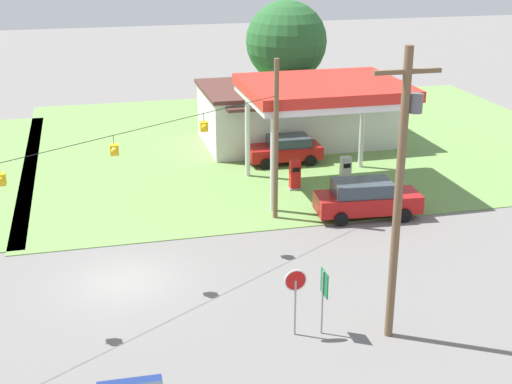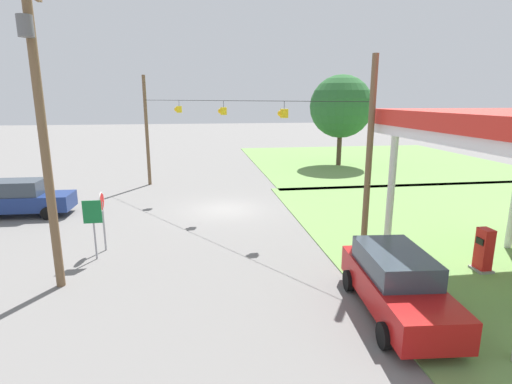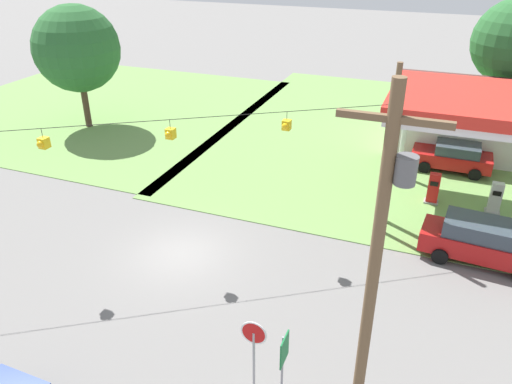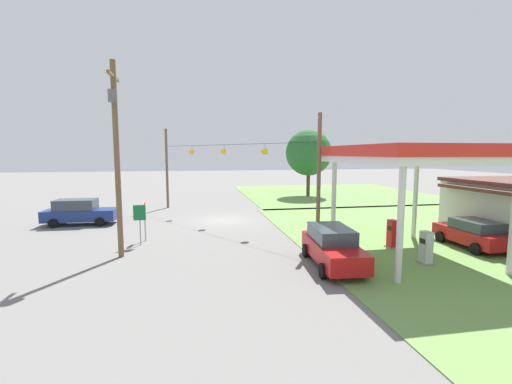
{
  "view_description": "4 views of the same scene",
  "coord_description": "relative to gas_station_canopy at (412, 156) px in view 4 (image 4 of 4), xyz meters",
  "views": [
    {
      "loc": [
        -0.94,
        -26.01,
        13.28
      ],
      "look_at": [
        5.71,
        1.03,
        2.96
      ],
      "focal_mm": 50.0,
      "sensor_mm": 36.0,
      "label": 1
    },
    {
      "loc": [
        21.97,
        -1.51,
        6.2
      ],
      "look_at": [
        4.94,
        1.03,
        2.14
      ],
      "focal_mm": 28.0,
      "sensor_mm": 36.0,
      "label": 2
    },
    {
      "loc": [
        9.47,
        -15.48,
        12.31
      ],
      "look_at": [
        1.92,
        4.05,
        1.4
      ],
      "focal_mm": 35.0,
      "sensor_mm": 36.0,
      "label": 3
    },
    {
      "loc": [
        27.13,
        -2.37,
        5.42
      ],
      "look_at": [
        3.3,
        1.96,
        2.66
      ],
      "focal_mm": 24.0,
      "sensor_mm": 36.0,
      "label": 4
    }
  ],
  "objects": [
    {
      "name": "ground_plane",
      "position": [
        -11.2,
        -8.68,
        -5.28
      ],
      "size": [
        160.0,
        160.0,
        0.0
      ],
      "primitive_type": "plane",
      "color": "slate"
    },
    {
      "name": "grass_verge_opposite_corner",
      "position": [
        -27.2,
        7.32,
        -5.26
      ],
      "size": [
        24.0,
        24.0,
        0.04
      ],
      "primitive_type": "cube",
      "color": "#6B934C",
      "rests_on": "ground"
    },
    {
      "name": "gas_station_canopy",
      "position": [
        0.0,
        0.0,
        0.0
      ],
      "size": [
        8.23,
        6.89,
        5.81
      ],
      "color": "silver",
      "rests_on": "ground"
    },
    {
      "name": "fuel_pump_near",
      "position": [
        -1.44,
        -0.0,
        -4.5
      ],
      "size": [
        0.71,
        0.56,
        1.64
      ],
      "color": "gray",
      "rests_on": "ground"
    },
    {
      "name": "fuel_pump_far",
      "position": [
        1.44,
        -0.0,
        -4.5
      ],
      "size": [
        0.71,
        0.56,
        1.64
      ],
      "color": "gray",
      "rests_on": "ground"
    },
    {
      "name": "car_at_pumps_front",
      "position": [
        0.79,
        -4.56,
        -4.32
      ],
      "size": [
        5.21,
        2.43,
        1.86
      ],
      "rotation": [
        0.0,
        0.0,
        -0.09
      ],
      "color": "#AD1414",
      "rests_on": "ground"
    },
    {
      "name": "car_at_pumps_rear",
      "position": [
        -0.66,
        4.57,
        -4.41
      ],
      "size": [
        4.38,
        2.15,
        1.66
      ],
      "rotation": [
        0.0,
        0.0,
        3.13
      ],
      "color": "#AD1414",
      "rests_on": "ground"
    },
    {
      "name": "car_on_crossroad",
      "position": [
        -11.61,
        -19.68,
        -4.29
      ],
      "size": [
        2.2,
        5.18,
        1.95
      ],
      "rotation": [
        0.0,
        0.0,
        1.55
      ],
      "color": "navy",
      "rests_on": "ground"
    },
    {
      "name": "stop_sign_roadside",
      "position": [
        -5.69,
        -14.09,
        -3.47
      ],
      "size": [
        0.8,
        0.08,
        2.5
      ],
      "rotation": [
        0.0,
        0.0,
        3.14
      ],
      "color": "#99999E",
      "rests_on": "ground"
    },
    {
      "name": "route_sign",
      "position": [
        -4.72,
        -14.24,
        -3.57
      ],
      "size": [
        0.1,
        0.7,
        2.4
      ],
      "color": "gray",
      "rests_on": "ground"
    },
    {
      "name": "utility_pole_main",
      "position": [
        -2.48,
        -14.9,
        0.31
      ],
      "size": [
        2.2,
        0.44,
        10.0
      ],
      "color": "brown",
      "rests_on": "ground"
    },
    {
      "name": "signal_span_gantry",
      "position": [
        -11.2,
        -8.69,
        -1.09
      ],
      "size": [
        15.54,
        10.24,
        7.79
      ],
      "color": "brown",
      "rests_on": "ground"
    },
    {
      "name": "tree_west_verge",
      "position": [
        -25.06,
        3.07,
        0.17
      ],
      "size": [
        5.72,
        5.72,
        8.32
      ],
      "color": "#4C3828",
      "rests_on": "ground"
    }
  ]
}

